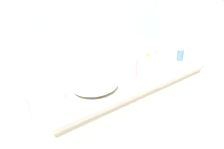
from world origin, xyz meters
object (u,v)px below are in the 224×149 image
Objects in this scene: sink_basin at (95,85)px; soap_dispenser at (147,63)px; candle_jar at (62,96)px; lotion_bottle at (180,54)px; perfume_bottle at (135,67)px; spray_can at (156,57)px.

sink_basin is 0.60m from soap_dispenser.
soap_dispenser is at bearing -2.12° from candle_jar.
soap_dispenser is 0.47m from lotion_bottle.
perfume_bottle is 0.45m from spray_can.
candle_jar is at bearing -176.34° from spray_can.
soap_dispenser reaches higher than lotion_bottle.
soap_dispenser is 0.87m from candle_jar.
candle_jar is at bearing 177.88° from soap_dispenser.
spray_can reaches higher than sink_basin.
soap_dispenser is 0.26m from spray_can.
sink_basin is at bearing 177.61° from perfume_bottle.
candle_jar is (-0.27, 0.04, -0.03)m from sink_basin.
lotion_bottle reaches higher than candle_jar.
sink_basin is at bearing -9.34° from candle_jar.
sink_basin reaches higher than candle_jar.
lotion_bottle is at bearing -0.25° from perfume_bottle.
perfume_bottle reaches higher than spray_can.
perfume_bottle is at bearing -171.07° from soap_dispenser.
lotion_bottle is 0.66m from perfume_bottle.
lotion_bottle is 0.27m from spray_can.
lotion_bottle is 3.86× the size of candle_jar.
soap_dispenser is 1.63× the size of spray_can.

